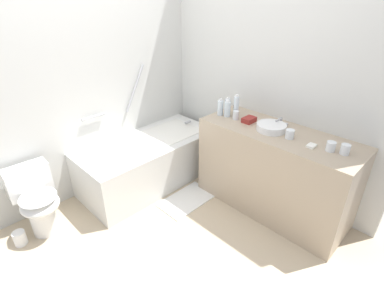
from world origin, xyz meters
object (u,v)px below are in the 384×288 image
at_px(sink_faucet, 280,122).
at_px(drinking_glass_1, 236,115).
at_px(bathtub, 150,160).
at_px(drinking_glass_0, 345,149).
at_px(toilet_paper_roll, 20,238).
at_px(water_bottle_1, 220,108).
at_px(drinking_glass_3, 331,146).
at_px(sink_basin, 271,127).
at_px(soap_dish, 311,146).
at_px(water_bottle_2, 227,106).
at_px(bath_mat, 187,200).
at_px(toilet, 37,200).
at_px(water_bottle_0, 236,106).
at_px(drinking_glass_2, 290,134).
at_px(amenity_basket, 249,120).
at_px(water_bottle_3, 227,109).

relative_size(sink_faucet, drinking_glass_1, 1.67).
distance_m(bathtub, drinking_glass_0, 2.09).
relative_size(bathtub, toilet_paper_roll, 11.82).
distance_m(water_bottle_1, drinking_glass_3, 1.18).
relative_size(sink_basin, soap_dish, 3.14).
xyz_separation_m(drinking_glass_1, toilet_paper_roll, (-2.06, 0.84, -0.87)).
height_order(water_bottle_2, bath_mat, water_bottle_2).
bearing_deg(sink_basin, sink_faucet, 0.00).
bearing_deg(water_bottle_1, bath_mat, 178.35).
distance_m(toilet, water_bottle_0, 2.17).
xyz_separation_m(water_bottle_0, drinking_glass_1, (-0.06, -0.05, -0.07)).
bearing_deg(drinking_glass_0, drinking_glass_2, 96.28).
bearing_deg(toilet, amenity_basket, 63.79).
xyz_separation_m(bathtub, amenity_basket, (0.60, -0.95, 0.62)).
height_order(water_bottle_0, water_bottle_1, water_bottle_0).
bearing_deg(toilet_paper_roll, sink_basin, -31.12).
bearing_deg(drinking_glass_1, water_bottle_2, 68.48).
relative_size(water_bottle_3, amenity_basket, 1.30).
bearing_deg(water_bottle_3, drinking_glass_3, -89.68).
xyz_separation_m(bathtub, water_bottle_0, (0.62, -0.76, 0.71)).
relative_size(drinking_glass_3, bath_mat, 0.13).
height_order(sink_basin, water_bottle_3, water_bottle_3).
bearing_deg(sink_basin, soap_dish, -96.99).
bearing_deg(sink_faucet, drinking_glass_2, -133.81).
relative_size(toilet, sink_basin, 2.34).
height_order(water_bottle_0, drinking_glass_3, water_bottle_0).
height_order(sink_basin, drinking_glass_2, drinking_glass_2).
xyz_separation_m(water_bottle_0, soap_dish, (-0.09, -0.89, -0.11)).
distance_m(water_bottle_2, amenity_basket, 0.31).
xyz_separation_m(water_bottle_0, bath_mat, (-0.58, 0.16, -1.01)).
distance_m(drinking_glass_3, soap_dish, 0.15).
bearing_deg(water_bottle_2, toilet_paper_roll, 162.33).
height_order(bathtub, drinking_glass_0, bathtub).
xyz_separation_m(amenity_basket, soap_dish, (-0.07, -0.70, -0.02)).
bearing_deg(drinking_glass_1, sink_faucet, -65.17).
distance_m(drinking_glass_0, drinking_glass_2, 0.47).
distance_m(water_bottle_0, drinking_glass_1, 0.10).
relative_size(water_bottle_1, drinking_glass_3, 2.21).
distance_m(sink_faucet, soap_dish, 0.48).
relative_size(sink_basin, sink_faucet, 1.86).
height_order(water_bottle_1, drinking_glass_2, water_bottle_1).
height_order(water_bottle_0, toilet_paper_roll, water_bottle_0).
bearing_deg(drinking_glass_2, drinking_glass_0, -83.72).
bearing_deg(sink_faucet, water_bottle_3, 109.35).
height_order(drinking_glass_2, bath_mat, drinking_glass_2).
distance_m(water_bottle_2, soap_dish, 1.02).
distance_m(drinking_glass_3, bath_mat, 1.61).
height_order(water_bottle_3, soap_dish, water_bottle_3).
bearing_deg(sink_faucet, toilet_paper_roll, 150.82).
height_order(drinking_glass_2, toilet_paper_roll, drinking_glass_2).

